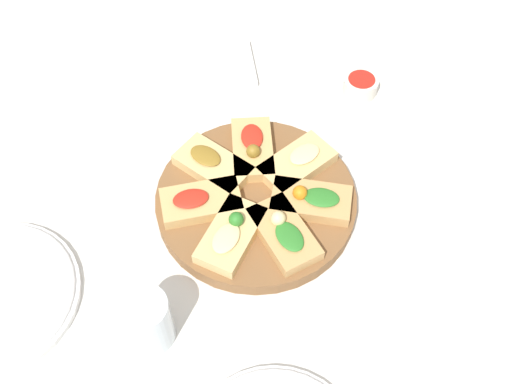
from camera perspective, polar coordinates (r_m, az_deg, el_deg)
name	(u,v)px	position (r m, az deg, el deg)	size (l,w,h in m)	color
ground_plane	(256,205)	(0.93, 0.00, -1.26)	(3.00, 3.00, 0.00)	silver
serving_board	(256,201)	(0.92, 0.00, -0.82)	(0.31, 0.31, 0.03)	brown
focaccia_slice_0	(200,202)	(0.89, -5.31, -0.93)	(0.13, 0.11, 0.03)	tan
focaccia_slice_1	(231,234)	(0.86, -2.40, -4.04)	(0.09, 0.13, 0.04)	#DBB775
focaccia_slice_2	(284,233)	(0.86, 2.68, -3.91)	(0.12, 0.13, 0.04)	tan
focaccia_slice_3	(311,199)	(0.89, 5.28, -0.67)	(0.12, 0.07, 0.04)	tan
focaccia_slice_4	(298,163)	(0.93, 3.99, 2.76)	(0.12, 0.13, 0.03)	#DBB775
focaccia_slice_5	(253,148)	(0.95, -0.33, 4.18)	(0.09, 0.13, 0.04)	tan
focaccia_slice_6	(213,165)	(0.93, -4.15, 2.61)	(0.13, 0.11, 0.03)	#DBB775
water_glass	(148,321)	(0.80, -10.23, -11.98)	(0.06, 0.06, 0.09)	silver
napkin_stack	(217,66)	(1.13, -3.76, 11.86)	(0.14, 0.12, 0.01)	white
dipping_bowl	(361,85)	(1.09, 9.94, 10.02)	(0.06, 0.06, 0.03)	silver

